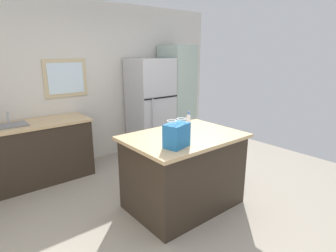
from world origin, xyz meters
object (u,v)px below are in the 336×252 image
object	(u,v)px
tall_cabinet	(177,97)
small_box	(181,133)
bottle	(188,121)
shopping_bag	(177,135)
refrigerator	(151,107)
kitchen_island	(183,171)

from	to	relation	value
tall_cabinet	small_box	size ratio (longest dim) A/B	16.98
bottle	shopping_bag	bearing A→B (deg)	-143.00
shopping_bag	bottle	xyz separation A→B (m)	(0.58, 0.44, -0.03)
refrigerator	small_box	distance (m)	2.06
shopping_bag	small_box	size ratio (longest dim) A/B	2.54
bottle	small_box	bearing A→B (deg)	-146.66
shopping_bag	small_box	bearing A→B (deg)	41.08
kitchen_island	small_box	xyz separation A→B (m)	(-0.08, -0.03, 0.51)
shopping_bag	bottle	size ratio (longest dim) A/B	1.35
shopping_bag	small_box	distance (m)	0.35
refrigerator	bottle	size ratio (longest dim) A/B	7.97
tall_cabinet	bottle	xyz separation A→B (m)	(-1.23, -1.64, 0.02)
kitchen_island	tall_cabinet	size ratio (longest dim) A/B	0.69
small_box	bottle	distance (m)	0.39
kitchen_island	refrigerator	size ratio (longest dim) A/B	0.78
refrigerator	tall_cabinet	world-z (taller)	tall_cabinet
refrigerator	tall_cabinet	bearing A→B (deg)	0.02
shopping_bag	small_box	world-z (taller)	shopping_bag
shopping_bag	bottle	world-z (taller)	shopping_bag
small_box	kitchen_island	bearing A→B (deg)	20.61
refrigerator	bottle	distance (m)	1.75
tall_cabinet	shopping_bag	distance (m)	2.75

